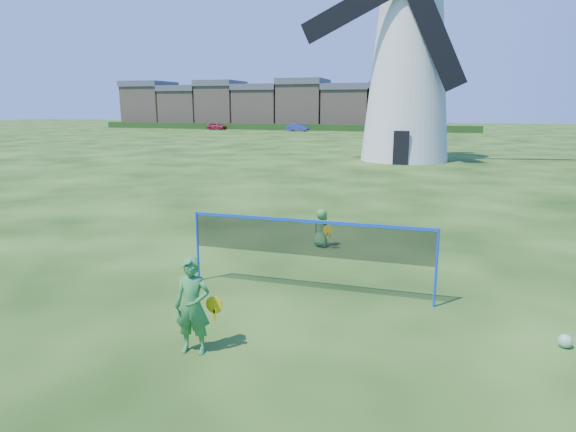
% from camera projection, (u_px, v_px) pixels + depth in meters
% --- Properties ---
extents(ground, '(220.00, 220.00, 0.00)m').
position_uv_depth(ground, '(272.00, 290.00, 10.28)').
color(ground, black).
rests_on(ground, ground).
extents(windmill, '(13.97, 6.01, 18.59)m').
position_uv_depth(windmill, '(408.00, 68.00, 33.41)').
color(windmill, white).
rests_on(windmill, ground).
extents(badminton_net, '(5.05, 0.05, 1.55)m').
position_uv_depth(badminton_net, '(309.00, 239.00, 9.89)').
color(badminton_net, blue).
rests_on(badminton_net, ground).
extents(player_girl, '(0.72, 0.44, 1.54)m').
position_uv_depth(player_girl, '(193.00, 306.00, 7.53)').
color(player_girl, '#33803D').
rests_on(player_girl, ground).
extents(player_boy, '(0.66, 0.51, 1.05)m').
position_uv_depth(player_boy, '(322.00, 228.00, 13.33)').
color(player_boy, '#478540').
rests_on(player_boy, ground).
extents(play_ball, '(0.22, 0.22, 0.22)m').
position_uv_depth(play_ball, '(565.00, 341.00, 7.81)').
color(play_ball, green).
rests_on(play_ball, ground).
extents(terraced_houses, '(51.66, 8.40, 8.12)m').
position_uv_depth(terraced_houses, '(261.00, 105.00, 84.18)').
color(terraced_houses, gray).
rests_on(terraced_houses, ground).
extents(hedge, '(62.00, 0.80, 1.00)m').
position_uv_depth(hedge, '(275.00, 127.00, 78.01)').
color(hedge, '#193814').
rests_on(hedge, ground).
extents(car_left, '(3.59, 2.02, 1.15)m').
position_uv_depth(car_left, '(217.00, 126.00, 78.51)').
color(car_left, maroon).
rests_on(car_left, ground).
extents(car_right, '(3.69, 2.02, 1.15)m').
position_uv_depth(car_right, '(297.00, 127.00, 74.33)').
color(car_right, navy).
rests_on(car_right, ground).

